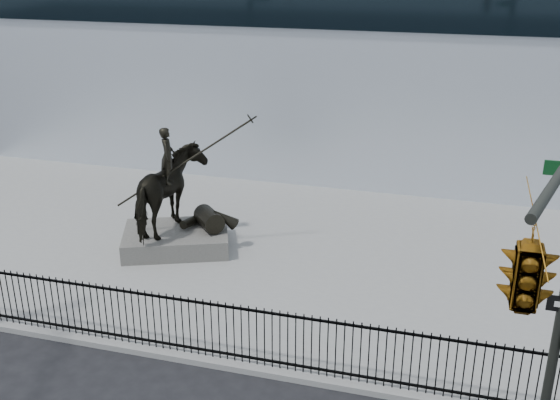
# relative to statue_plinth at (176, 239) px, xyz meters

# --- Properties ---
(ground) EXTENTS (120.00, 120.00, 0.00)m
(ground) POSITION_rel_statue_plinth_xyz_m (3.23, -6.38, -0.45)
(ground) COLOR black
(ground) RESTS_ON ground
(plaza) EXTENTS (30.00, 12.00, 0.15)m
(plaza) POSITION_rel_statue_plinth_xyz_m (3.23, 0.62, -0.38)
(plaza) COLOR gray
(plaza) RESTS_ON ground
(building) EXTENTS (44.00, 14.00, 9.00)m
(building) POSITION_rel_statue_plinth_xyz_m (3.23, 13.62, 4.05)
(building) COLOR silver
(building) RESTS_ON ground
(picket_fence) EXTENTS (22.10, 0.10, 1.50)m
(picket_fence) POSITION_rel_statue_plinth_xyz_m (3.23, -5.13, 0.45)
(picket_fence) COLOR black
(picket_fence) RESTS_ON plaza
(statue_plinth) EXTENTS (3.79, 3.24, 0.60)m
(statue_plinth) POSITION_rel_statue_plinth_xyz_m (0.00, 0.00, 0.00)
(statue_plinth) COLOR #514F4A
(statue_plinth) RESTS_ON plaza
(equestrian_statue) EXTENTS (3.84, 3.16, 3.48)m
(equestrian_statue) POSITION_rel_statue_plinth_xyz_m (0.06, 0.02, 1.56)
(equestrian_statue) COLOR black
(equestrian_statue) RESTS_ON statue_plinth
(traffic_signal_right) EXTENTS (2.17, 6.86, 7.00)m
(traffic_signal_right) POSITION_rel_statue_plinth_xyz_m (9.69, -8.38, 4.40)
(traffic_signal_right) COLOR #262823
(traffic_signal_right) RESTS_ON ground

